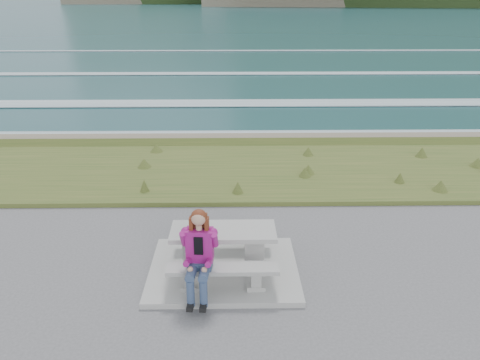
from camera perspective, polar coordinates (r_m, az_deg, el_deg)
The scene contains 8 objects.
concrete_slab at distance 8.44m, azimuth -1.99°, elevation -10.86°, with size 2.60×2.10×0.10m, color #A8A9A3.
picnic_table at distance 8.12m, azimuth -2.05°, elevation -7.08°, with size 1.80×0.75×0.75m.
bench_landward at distance 7.63m, azimuth -2.12°, elevation -11.15°, with size 1.80×0.35×0.45m.
bench_seaward at distance 8.84m, azimuth -1.95°, elevation -6.23°, with size 1.80×0.35×0.45m.
grass_verge at distance 12.96m, azimuth -1.62°, elevation 0.90°, with size 160.00×4.50×0.22m, color #33511E.
shore_drop at distance 15.70m, azimuth -1.51°, elevation 4.65°, with size 160.00×0.80×2.20m, color #6E6352.
ocean at distance 32.82m, azimuth -1.21°, elevation 10.50°, with size 1600.00×1600.00×0.09m.
seated_woman at distance 7.44m, azimuth -5.03°, elevation -10.53°, with size 0.46×0.75×1.44m.
Camera 1 is at (0.18, -7.12, 4.58)m, focal length 35.00 mm.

